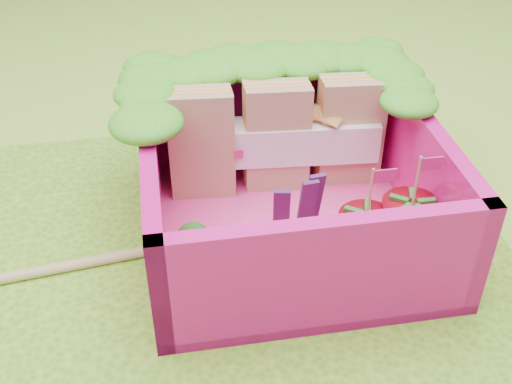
{
  "coord_description": "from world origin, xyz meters",
  "views": [
    {
      "loc": [
        -0.23,
        -2.01,
        1.99
      ],
      "look_at": [
        0.16,
        0.28,
        0.28
      ],
      "focal_mm": 45.0,
      "sensor_mm": 36.0,
      "label": 1
    }
  ],
  "objects": [
    {
      "name": "ground",
      "position": [
        0.0,
        0.0,
        0.0
      ],
      "size": [
        14.0,
        14.0,
        0.0
      ],
      "primitive_type": "plane",
      "color": "#95D53C",
      "rests_on": "ground"
    },
    {
      "name": "placemat",
      "position": [
        0.0,
        0.0,
        0.01
      ],
      "size": [
        2.6,
        2.6,
        0.03
      ],
      "primitive_type": "cube",
      "color": "#5D9C23",
      "rests_on": "ground"
    },
    {
      "name": "bento_floor",
      "position": [
        0.32,
        0.28,
        0.06
      ],
      "size": [
        1.3,
        1.3,
        0.05
      ],
      "primitive_type": "cube",
      "color": "#FF419C",
      "rests_on": "placemat"
    },
    {
      "name": "bento_box",
      "position": [
        0.32,
        0.28,
        0.31
      ],
      "size": [
        1.3,
        1.3,
        0.55
      ],
      "color": "#EA1388",
      "rests_on": "placemat"
    },
    {
      "name": "lettuce_ruffle",
      "position": [
        0.32,
        0.78,
        0.64
      ],
      "size": [
        1.43,
        0.83,
        0.11
      ],
      "color": "#30981B",
      "rests_on": "bento_box"
    },
    {
      "name": "sandwich_stack",
      "position": [
        0.32,
        0.61,
        0.35
      ],
      "size": [
        1.06,
        0.25,
        0.55
      ],
      "color": "#A57A57",
      "rests_on": "bento_floor"
    },
    {
      "name": "broccoli",
      "position": [
        -0.14,
        -0.06,
        0.26
      ],
      "size": [
        0.33,
        0.33,
        0.26
      ],
      "color": "#5E8D44",
      "rests_on": "bento_floor"
    },
    {
      "name": "carrot_sticks",
      "position": [
        0.03,
        -0.05,
        0.2
      ],
      "size": [
        0.15,
        0.14,
        0.25
      ],
      "color": "orange",
      "rests_on": "bento_floor"
    },
    {
      "name": "purple_wedges",
      "position": [
        0.32,
        0.12,
        0.27
      ],
      "size": [
        0.23,
        0.12,
        0.38
      ],
      "color": "#491753",
      "rests_on": "bento_floor"
    },
    {
      "name": "strawberry_left",
      "position": [
        0.58,
        -0.02,
        0.21
      ],
      "size": [
        0.24,
        0.24,
        0.48
      ],
      "color": "red",
      "rests_on": "bento_floor"
    },
    {
      "name": "strawberry_right",
      "position": [
        0.78,
        0.0,
        0.22
      ],
      "size": [
        0.26,
        0.26,
        0.5
      ],
      "color": "red",
      "rests_on": "bento_floor"
    },
    {
      "name": "snap_peas",
      "position": [
        0.71,
        0.04,
        0.11
      ],
      "size": [
        0.62,
        0.52,
        0.05
      ],
      "color": "green",
      "rests_on": "bento_floor"
    }
  ]
}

